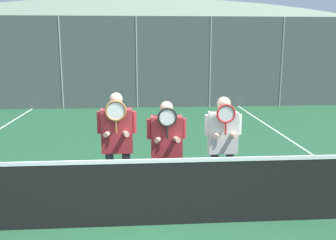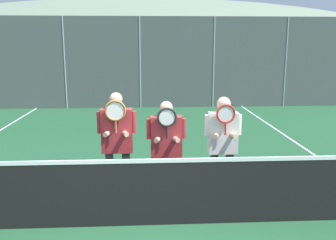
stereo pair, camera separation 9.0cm
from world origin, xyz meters
name	(u,v)px [view 1 (the left image)]	position (x,y,z in m)	size (l,w,h in m)	color
ground_plane	(132,226)	(0.00, 0.00, 0.00)	(120.00, 120.00, 0.00)	#1E4C2D
hill_distant	(139,59)	(0.00, 54.63, 0.00)	(91.38, 50.77, 17.77)	slate
clubhouse_building	(160,57)	(1.37, 18.77, 1.72)	(15.76, 5.50, 3.40)	beige
fence_back	(137,63)	(0.00, 10.02, 1.80)	(17.77, 0.06, 3.60)	gray
tennis_net	(131,192)	(0.00, 0.00, 0.51)	(11.22, 0.09, 1.10)	gray
court_line_right_sideline	(316,157)	(4.17, 3.00, 0.00)	(0.05, 16.00, 0.01)	white
player_leftmost	(117,140)	(-0.23, 0.77, 1.09)	(0.62, 0.34, 1.84)	#56565B
player_center_left	(167,144)	(0.55, 0.70, 1.01)	(0.62, 0.34, 1.70)	white
player_center_right	(223,140)	(1.46, 0.75, 1.05)	(0.60, 0.34, 1.76)	#56565B
car_far_left	(8,80)	(-5.83, 12.38, 0.95)	(4.06, 1.94, 1.88)	#285638
car_left_of_center	(112,79)	(-1.20, 12.83, 0.88)	(4.00, 1.93, 1.71)	navy
car_center	(214,79)	(3.67, 12.69, 0.89)	(4.55, 1.94, 1.74)	navy
car_right_of_center	(315,78)	(8.65, 12.67, 0.87)	(4.20, 1.93, 1.70)	silver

